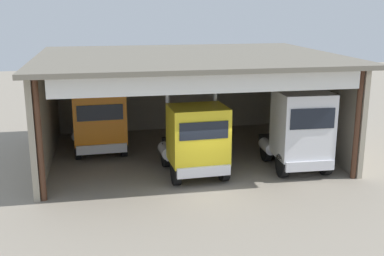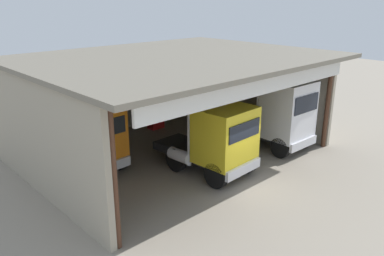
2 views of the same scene
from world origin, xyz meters
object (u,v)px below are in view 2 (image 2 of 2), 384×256
(truck_yellow_center_right_bay, at_px, (218,140))
(truck_white_center_left_bay, at_px, (282,115))
(oil_drum, at_px, (159,120))
(tool_cart, at_px, (156,120))
(truck_orange_yard_outside, at_px, (87,137))

(truck_yellow_center_right_bay, relative_size, truck_white_center_left_bay, 1.05)
(oil_drum, bearing_deg, truck_yellow_center_right_bay, -108.27)
(truck_white_center_left_bay, relative_size, tool_cart, 4.86)
(truck_orange_yard_outside, xyz_separation_m, oil_drum, (6.57, 3.08, -1.27))
(truck_yellow_center_right_bay, xyz_separation_m, truck_white_center_left_bay, (4.80, -0.14, 0.22))
(truck_yellow_center_right_bay, distance_m, tool_cart, 7.62)
(truck_orange_yard_outside, distance_m, oil_drum, 7.37)
(truck_orange_yard_outside, xyz_separation_m, truck_yellow_center_right_bay, (4.15, -4.24, -0.04))
(truck_yellow_center_right_bay, bearing_deg, tool_cart, -108.92)
(oil_drum, bearing_deg, truck_orange_yard_outside, -154.85)
(truck_orange_yard_outside, xyz_separation_m, truck_white_center_left_bay, (8.96, -4.38, 0.19))
(tool_cart, bearing_deg, truck_yellow_center_right_bay, -106.23)
(truck_yellow_center_right_bay, xyz_separation_m, oil_drum, (2.42, 7.32, -1.23))
(truck_orange_yard_outside, relative_size, oil_drum, 5.21)
(truck_yellow_center_right_bay, xyz_separation_m, tool_cart, (2.10, 7.22, -1.19))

